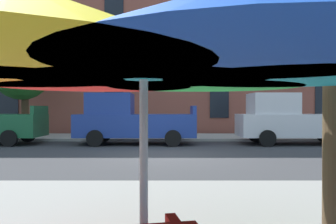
% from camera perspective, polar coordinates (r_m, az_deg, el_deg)
% --- Properties ---
extents(ground_plane, '(120.00, 120.00, 0.00)m').
position_cam_1_polar(ground_plane, '(11.57, -0.14, -7.12)').
color(ground_plane, '#38383A').
extents(sidewalk_far, '(56.00, 3.60, 0.12)m').
position_cam_1_polar(sidewalk_far, '(18.33, -0.00, -4.07)').
color(sidewalk_far, '#B2ADA3').
rests_on(sidewalk_far, ground).
extents(apartment_building, '(36.72, 12.08, 12.80)m').
position_cam_1_polar(apartment_building, '(26.90, 0.07, 10.99)').
color(apartment_building, '#934C3D').
rests_on(apartment_building, ground).
extents(pickup_blue, '(5.10, 2.12, 2.20)m').
position_cam_1_polar(pickup_blue, '(15.26, -5.85, -1.38)').
color(pickup_blue, navy).
rests_on(pickup_blue, ground).
extents(pickup_white, '(5.10, 2.12, 2.20)m').
position_cam_1_polar(pickup_white, '(16.10, 19.72, -1.31)').
color(pickup_white, silver).
rests_on(pickup_white, ground).
extents(street_tree_left, '(3.23, 3.25, 5.45)m').
position_cam_1_polar(street_tree_left, '(19.43, -21.88, 6.94)').
color(street_tree_left, '#4C3823').
rests_on(street_tree_left, ground).
extents(patio_umbrella, '(3.89, 3.62, 2.21)m').
position_cam_1_polar(patio_umbrella, '(2.50, -3.73, 9.58)').
color(patio_umbrella, silver).
rests_on(patio_umbrella, ground).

